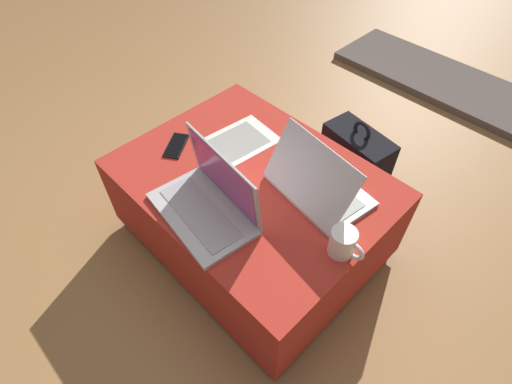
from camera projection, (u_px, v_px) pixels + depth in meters
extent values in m
plane|color=#9E7042|center=(253.00, 239.00, 1.77)|extent=(14.00, 14.00, 0.00)
cube|color=maroon|center=(253.00, 236.00, 1.75)|extent=(0.94, 0.72, 0.05)
cube|color=#B22D23|center=(253.00, 207.00, 1.60)|extent=(0.98, 0.75, 0.35)
cube|color=#B7B7BC|center=(202.00, 214.00, 1.34)|extent=(0.40, 0.27, 0.02)
cube|color=#9E9EA3|center=(200.00, 213.00, 1.34)|extent=(0.35, 0.16, 0.00)
cube|color=#B7B7BC|center=(224.00, 176.00, 1.30)|extent=(0.38, 0.08, 0.22)
cube|color=#B23D93|center=(223.00, 177.00, 1.30)|extent=(0.34, 0.06, 0.20)
cube|color=#B7B7BC|center=(320.00, 189.00, 1.42)|extent=(0.38, 0.28, 0.02)
cube|color=#B2B2B7|center=(321.00, 187.00, 1.41)|extent=(0.32, 0.17, 0.00)
cube|color=#B7B7BC|center=(310.00, 175.00, 1.31)|extent=(0.36, 0.16, 0.21)
cube|color=green|center=(311.00, 175.00, 1.31)|extent=(0.32, 0.14, 0.18)
cube|color=black|center=(176.00, 146.00, 1.58)|extent=(0.13, 0.15, 0.01)
cube|color=black|center=(176.00, 145.00, 1.58)|extent=(0.12, 0.14, 0.00)
cube|color=black|center=(352.00, 168.00, 1.79)|extent=(0.32, 0.19, 0.38)
cube|color=black|center=(363.00, 171.00, 1.88)|extent=(0.24, 0.09, 0.17)
torus|color=black|center=(362.00, 131.00, 1.63)|extent=(0.09, 0.03, 0.09)
cube|color=silver|center=(238.00, 142.00, 1.60)|extent=(0.24, 0.32, 0.00)
cube|color=gray|center=(238.00, 141.00, 1.60)|extent=(0.19, 0.22, 0.00)
cylinder|color=white|center=(342.00, 242.00, 1.22)|extent=(0.08, 0.08, 0.10)
torus|color=white|center=(354.00, 251.00, 1.20)|extent=(0.07, 0.01, 0.07)
cube|color=#564C47|center=(445.00, 82.00, 2.55)|extent=(1.40, 0.50, 0.04)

